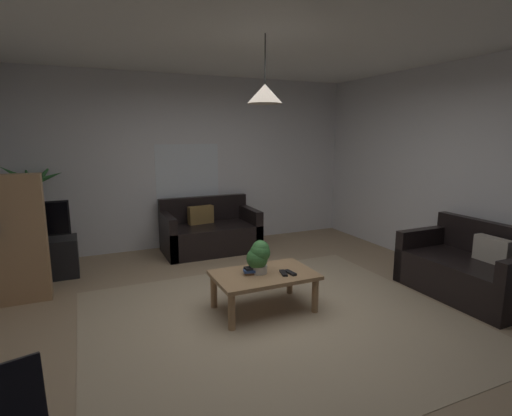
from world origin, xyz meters
TOP-DOWN VIEW (x-y plane):
  - floor at (0.00, 0.00)m, footprint 5.52×5.66m
  - rug at (0.00, -0.20)m, footprint 3.59×3.11m
  - wall_back at (0.00, 2.86)m, footprint 5.64×0.06m
  - wall_right at (2.79, 0.00)m, footprint 0.06×5.66m
  - ceiling at (0.00, 0.00)m, footprint 5.52×5.66m
  - window_pane at (-0.08, 2.83)m, footprint 1.03×0.01m
  - couch_under_window at (0.13, 2.36)m, footprint 1.44×0.82m
  - couch_right_side at (2.29, -0.51)m, footprint 0.82×1.40m
  - coffee_table at (-0.00, 0.09)m, footprint 1.03×0.66m
  - book_on_table_0 at (-0.14, 0.13)m, footprint 0.13×0.12m
  - book_on_table_1 at (-0.15, 0.12)m, footprint 0.14×0.12m
  - book_on_table_2 at (-0.13, 0.13)m, footprint 0.13×0.09m
  - remote_on_table_0 at (0.24, -0.03)m, footprint 0.07×0.16m
  - remote_on_table_1 at (0.17, -0.01)m, footprint 0.08×0.17m
  - potted_plant_on_table at (-0.05, 0.13)m, footprint 0.25×0.23m
  - tv_stand at (-2.21, 2.08)m, footprint 0.90×0.44m
  - tv at (-2.21, 2.06)m, footprint 0.78×0.16m
  - potted_palm_corner at (-2.24, 2.56)m, footprint 0.79×0.81m
  - bookshelf_corner at (-2.40, 1.37)m, footprint 0.70×0.31m
  - pendant_lamp at (-0.00, 0.09)m, footprint 0.34×0.34m

SIDE VIEW (x-z plane):
  - floor at x=0.00m, z-range -0.02..0.00m
  - rug at x=0.00m, z-range 0.00..0.01m
  - tv_stand at x=-2.21m, z-range 0.00..0.50m
  - couch_under_window at x=0.13m, z-range -0.13..0.69m
  - couch_right_side at x=2.29m, z-range -0.13..0.69m
  - coffee_table at x=0.00m, z-range 0.14..0.54m
  - remote_on_table_0 at x=0.24m, z-range 0.40..0.42m
  - remote_on_table_1 at x=0.17m, z-range 0.40..0.42m
  - book_on_table_0 at x=-0.14m, z-range 0.40..0.43m
  - book_on_table_1 at x=-0.15m, z-range 0.43..0.45m
  - book_on_table_2 at x=-0.13m, z-range 0.45..0.47m
  - potted_plant_on_table at x=-0.05m, z-range 0.42..0.76m
  - potted_palm_corner at x=-2.24m, z-range -0.07..1.39m
  - bookshelf_corner at x=-2.40m, z-range 0.01..1.41m
  - tv at x=-2.21m, z-range 0.51..1.00m
  - window_pane at x=-0.08m, z-range 0.60..1.66m
  - wall_back at x=0.00m, z-range 0.00..2.72m
  - wall_right at x=2.79m, z-range 0.00..2.72m
  - pendant_lamp at x=0.00m, z-range 1.87..2.50m
  - ceiling at x=0.00m, z-range 2.72..2.74m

